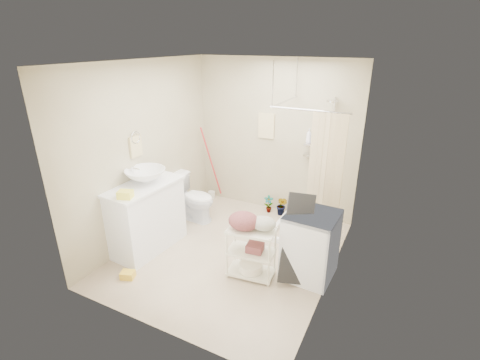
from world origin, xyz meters
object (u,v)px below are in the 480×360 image
(vanity, at_px, (145,216))
(washing_machine, at_px, (310,245))
(toilet, at_px, (193,198))
(laundry_rack, at_px, (251,248))

(vanity, xyz_separation_m, washing_machine, (2.30, 0.43, -0.06))
(washing_machine, bearing_deg, vanity, -166.98)
(vanity, bearing_deg, toilet, 87.25)
(toilet, bearing_deg, vanity, 177.55)
(vanity, bearing_deg, laundry_rack, 6.46)
(vanity, distance_m, washing_machine, 2.34)
(washing_machine, bearing_deg, laundry_rack, -149.38)
(washing_machine, distance_m, laundry_rack, 0.75)
(toilet, relative_size, laundry_rack, 0.96)
(vanity, relative_size, toilet, 1.46)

